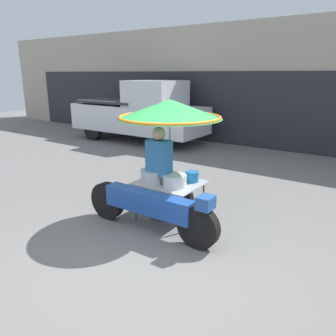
{
  "coord_description": "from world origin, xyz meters",
  "views": [
    {
      "loc": [
        2.29,
        -2.95,
        2.33
      ],
      "look_at": [
        -0.52,
        1.17,
        0.89
      ],
      "focal_mm": 35.0,
      "sensor_mm": 36.0,
      "label": 1
    }
  ],
  "objects": [
    {
      "name": "ground_plane",
      "position": [
        0.0,
        0.0,
        0.0
      ],
      "size": [
        36.0,
        36.0,
        0.0
      ],
      "primitive_type": "plane",
      "color": "slate"
    },
    {
      "name": "vendor_motorcycle_cart",
      "position": [
        -0.52,
        1.12,
        1.41
      ],
      "size": [
        2.33,
        1.62,
        1.96
      ],
      "color": "black",
      "rests_on": "ground"
    },
    {
      "name": "pickup_truck",
      "position": [
        -4.98,
        6.02,
        1.0
      ],
      "size": [
        4.9,
        1.81,
        2.11
      ],
      "color": "black",
      "rests_on": "ground"
    },
    {
      "name": "shopfront_building",
      "position": [
        0.0,
        8.35,
        1.94
      ],
      "size": [
        28.0,
        2.06,
        3.91
      ],
      "color": "#B2A893",
      "rests_on": "ground"
    },
    {
      "name": "vendor_person",
      "position": [
        -0.63,
        1.08,
        0.86
      ],
      "size": [
        0.38,
        0.22,
        1.55
      ],
      "color": "#4C473D",
      "rests_on": "ground"
    }
  ]
}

